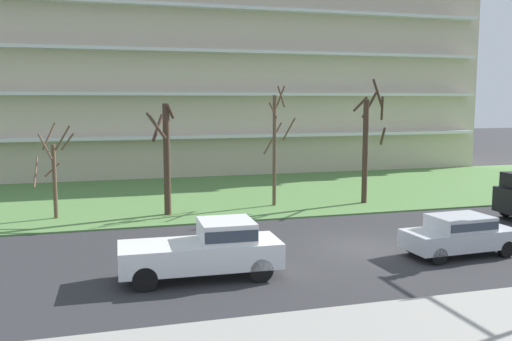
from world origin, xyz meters
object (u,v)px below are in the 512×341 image
at_px(pickup_white_near_left, 207,248).
at_px(tree_right, 368,142).
at_px(tree_left, 166,156).
at_px(tree_center, 276,145).
at_px(sedan_silver_center_left, 460,233).
at_px(tree_far_left, 54,171).

bearing_deg(pickup_white_near_left, tree_right, 44.76).
relative_size(tree_left, tree_center, 0.86).
bearing_deg(tree_right, tree_left, -179.16).
relative_size(tree_center, sedan_silver_center_left, 1.52).
height_order(tree_far_left, sedan_silver_center_left, tree_far_left).
xyz_separation_m(tree_far_left, tree_right, (17.03, -0.52, 1.14)).
bearing_deg(sedan_silver_center_left, pickup_white_near_left, 177.27).
distance_m(tree_left, tree_right, 11.52).
relative_size(tree_far_left, pickup_white_near_left, 0.89).
distance_m(tree_far_left, tree_center, 11.77).
xyz_separation_m(tree_center, pickup_white_near_left, (-6.07, -11.35, -2.50)).
relative_size(tree_far_left, tree_right, 0.68).
bearing_deg(tree_right, tree_far_left, 178.24).
bearing_deg(tree_far_left, tree_left, -7.15).
bearing_deg(pickup_white_near_left, tree_far_left, 118.59).
height_order(tree_right, pickup_white_near_left, tree_right).
bearing_deg(pickup_white_near_left, sedan_silver_center_left, 1.76).
xyz_separation_m(tree_left, pickup_white_near_left, (0.13, -10.46, -2.14)).
relative_size(pickup_white_near_left, sedan_silver_center_left, 1.22).
bearing_deg(tree_left, tree_far_left, 172.85).
distance_m(tree_left, sedan_silver_center_left, 14.68).
xyz_separation_m(tree_far_left, tree_center, (11.72, 0.20, 1.07)).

